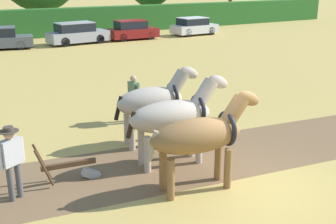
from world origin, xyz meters
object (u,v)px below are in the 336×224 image
at_px(farmer_at_plow, 12,157).
at_px(parked_car_far_right, 194,26).
at_px(draft_horse_lead_right, 175,116).
at_px(parked_car_center_right, 77,33).
at_px(draft_horse_lead_left, 201,135).
at_px(parked_car_right, 132,30).
at_px(farmer_beside_team, 134,95).
at_px(draft_horse_trail_left, 154,101).
at_px(plow, 74,169).

distance_m(farmer_at_plow, parked_car_far_right, 28.42).
distance_m(draft_horse_lead_right, parked_car_center_right, 22.11).
distance_m(draft_horse_lead_left, draft_horse_lead_right, 1.53).
height_order(farmer_at_plow, parked_car_right, farmer_at_plow).
bearing_deg(farmer_at_plow, farmer_beside_team, 99.15).
distance_m(draft_horse_trail_left, parked_car_far_right, 24.66).
height_order(parked_car_center_right, parked_car_right, parked_car_center_right).
xyz_separation_m(draft_horse_lead_left, plow, (-2.47, 1.86, -1.03)).
height_order(parked_car_right, parked_car_far_right, parked_car_right).
xyz_separation_m(parked_car_right, parked_car_far_right, (5.70, -0.15, -0.01)).
distance_m(draft_horse_trail_left, farmer_beside_team, 2.17).
xyz_separation_m(plow, farmer_beside_team, (3.18, 3.29, 0.63)).
bearing_deg(draft_horse_lead_right, farmer_at_plow, -174.53).
bearing_deg(parked_car_far_right, draft_horse_trail_left, -128.81).
height_order(draft_horse_trail_left, farmer_beside_team, draft_horse_trail_left).
bearing_deg(draft_horse_trail_left, farmer_beside_team, 88.14).
distance_m(parked_car_right, parked_car_far_right, 5.70).
relative_size(plow, parked_car_center_right, 0.35).
height_order(draft_horse_lead_left, parked_car_right, draft_horse_lead_left).
distance_m(plow, parked_car_far_right, 27.34).
distance_m(draft_horse_lead_right, farmer_at_plow, 4.11).
bearing_deg(plow, farmer_beside_team, 53.17).
bearing_deg(draft_horse_lead_right, plow, -180.00).
bearing_deg(plow, draft_horse_trail_left, 29.81).
bearing_deg(parked_car_right, draft_horse_lead_left, -110.36).
bearing_deg(draft_horse_lead_left, farmer_beside_team, 89.27).
distance_m(draft_horse_lead_right, draft_horse_trail_left, 1.53).
bearing_deg(draft_horse_lead_right, parked_car_far_right, 63.04).
bearing_deg(draft_horse_lead_left, parked_car_far_right, 64.49).
relative_size(parked_car_center_right, parked_car_far_right, 1.14).
height_order(draft_horse_lead_right, parked_car_far_right, draft_horse_lead_right).
bearing_deg(farmer_at_plow, draft_horse_lead_right, 60.20).
distance_m(draft_horse_trail_left, farmer_at_plow, 4.51).
bearing_deg(draft_horse_trail_left, parked_car_center_right, 85.41).
relative_size(draft_horse_lead_right, parked_car_center_right, 0.65).
relative_size(draft_horse_lead_left, farmer_beside_team, 1.77).
bearing_deg(draft_horse_trail_left, parked_car_far_right, 61.41).
height_order(draft_horse_lead_right, parked_car_right, draft_horse_lead_right).
bearing_deg(parked_car_right, parked_car_far_right, -0.40).
distance_m(draft_horse_lead_right, parked_car_right, 23.44).
height_order(draft_horse_trail_left, plow, draft_horse_trail_left).
relative_size(plow, farmer_at_plow, 0.92).
relative_size(parked_car_center_right, parked_car_right, 1.17).
height_order(plow, parked_car_right, parked_car_right).
xyz_separation_m(draft_horse_trail_left, parked_car_far_right, (14.42, 20.00, -0.60)).
bearing_deg(draft_horse_trail_left, draft_horse_lead_right, -89.76).
height_order(farmer_at_plow, parked_car_center_right, farmer_at_plow).
bearing_deg(draft_horse_trail_left, farmer_at_plow, -154.70).
bearing_deg(draft_horse_lead_left, parked_car_center_right, 86.01).
distance_m(draft_horse_lead_left, parked_car_far_right, 27.40).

